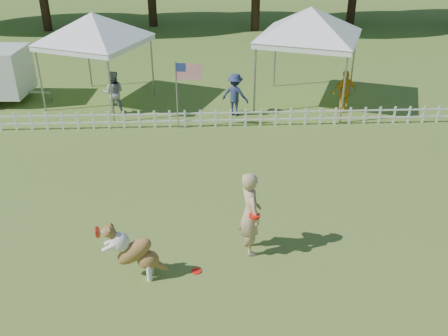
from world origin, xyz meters
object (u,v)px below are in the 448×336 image
at_px(spectator_b, 235,95).
at_px(flag_pole, 177,96).
at_px(frisbee_on_turf, 196,271).
at_px(canopy_tent_right, 307,58).
at_px(spectator_c, 345,92).
at_px(dog, 135,252).
at_px(spectator_a, 114,93).
at_px(handler, 250,213).
at_px(canopy_tent_left, 97,60).

bearing_deg(spectator_b, flag_pole, 54.50).
xyz_separation_m(frisbee_on_turf, canopy_tent_right, (3.97, 9.43, 1.68)).
height_order(spectator_b, spectator_c, spectator_c).
distance_m(dog, spectator_a, 8.98).
height_order(flag_pole, spectator_c, flag_pole).
distance_m(handler, canopy_tent_right, 9.25).
bearing_deg(frisbee_on_turf, dog, -175.61).
bearing_deg(canopy_tent_left, handler, -39.01).
distance_m(flag_pole, spectator_c, 5.91).
height_order(canopy_tent_left, spectator_c, canopy_tent_left).
bearing_deg(spectator_a, frisbee_on_turf, 108.97).
height_order(frisbee_on_turf, flag_pole, flag_pole).
bearing_deg(flag_pole, spectator_b, 38.85).
bearing_deg(spectator_b, canopy_tent_right, -133.30).
bearing_deg(spectator_b, canopy_tent_left, 8.62).
bearing_deg(spectator_a, canopy_tent_right, -173.33).
xyz_separation_m(canopy_tent_right, spectator_c, (1.20, -0.97, -0.94)).
bearing_deg(spectator_c, flag_pole, -0.69).
bearing_deg(dog, spectator_c, 56.11).
bearing_deg(frisbee_on_turf, flag_pole, 94.80).
bearing_deg(canopy_tent_left, spectator_a, -34.29).
bearing_deg(spectator_c, frisbee_on_turf, 46.31).
xyz_separation_m(dog, spectator_b, (2.50, 8.47, 0.12)).
xyz_separation_m(handler, canopy_tent_left, (-4.65, 9.14, 0.66)).
relative_size(frisbee_on_turf, canopy_tent_right, 0.06).
bearing_deg(handler, spectator_c, -40.57).
height_order(dog, spectator_a, spectator_a).
relative_size(canopy_tent_left, canopy_tent_right, 0.94).
height_order(canopy_tent_right, spectator_a, canopy_tent_right).
height_order(handler, flag_pole, flag_pole).
height_order(frisbee_on_turf, spectator_b, spectator_b).
relative_size(dog, spectator_a, 0.81).
xyz_separation_m(handler, flag_pole, (-1.74, 6.62, 0.18)).
bearing_deg(dog, canopy_tent_left, 106.04).
bearing_deg(canopy_tent_right, spectator_a, -153.09).
relative_size(dog, frisbee_on_turf, 6.20).
bearing_deg(flag_pole, dog, -85.04).
relative_size(handler, canopy_tent_right, 0.55).
bearing_deg(handler, dog, 94.81).
distance_m(frisbee_on_turf, spectator_a, 9.22).
xyz_separation_m(flag_pole, spectator_a, (-2.25, 1.45, -0.36)).
xyz_separation_m(canopy_tent_left, spectator_c, (8.69, -1.34, -0.84)).
height_order(flag_pole, spectator_b, flag_pole).
distance_m(canopy_tent_left, spectator_c, 8.83).
distance_m(canopy_tent_left, spectator_a, 1.51).
bearing_deg(canopy_tent_right, canopy_tent_left, -161.77).
relative_size(frisbee_on_turf, flag_pole, 0.09).
bearing_deg(spectator_a, canopy_tent_left, -57.48).
relative_size(dog, spectator_b, 0.83).
height_order(handler, spectator_c, handler).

